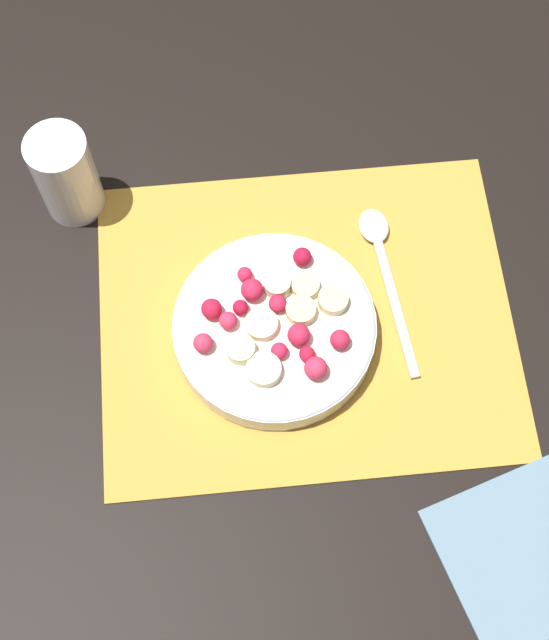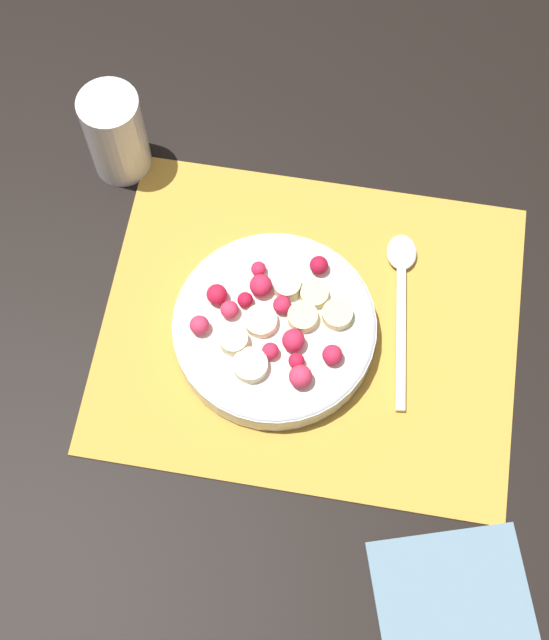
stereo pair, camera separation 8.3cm
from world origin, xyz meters
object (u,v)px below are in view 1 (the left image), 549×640
object	(u,v)px
fruit_bowl	(275,327)
drinking_glass	(66,175)
napkin	(522,556)
spoon	(381,254)

from	to	relation	value
fruit_bowl	drinking_glass	size ratio (longest dim) A/B	1.85
fruit_bowl	napkin	distance (m)	0.30
napkin	drinking_glass	bearing A→B (deg)	134.16
fruit_bowl	napkin	world-z (taller)	fruit_bowl
drinking_glass	spoon	bearing A→B (deg)	-17.34
fruit_bowl	drinking_glass	xyz separation A→B (m)	(-0.19, 0.17, 0.03)
fruit_bowl	spoon	xyz separation A→B (m)	(0.11, 0.07, -0.02)
fruit_bowl	drinking_glass	world-z (taller)	drinking_glass
spoon	drinking_glass	bearing A→B (deg)	66.64
drinking_glass	napkin	bearing A→B (deg)	-45.84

